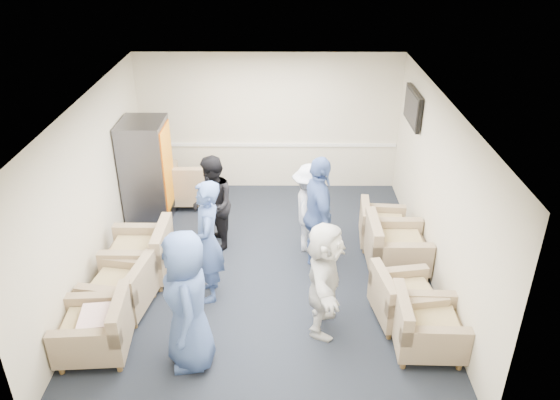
{
  "coord_description": "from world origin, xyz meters",
  "views": [
    {
      "loc": [
        0.26,
        -6.99,
        4.92
      ],
      "look_at": [
        0.22,
        0.2,
        1.14
      ],
      "focal_mm": 35.0,
      "sensor_mm": 36.0,
      "label": 1
    }
  ],
  "objects_px": {
    "armchair_right_far": "(380,228)",
    "person_mid_right": "(319,216)",
    "person_mid_left": "(207,242)",
    "person_front_left": "(187,301)",
    "armchair_left_mid": "(123,290)",
    "armchair_left_far": "(143,256)",
    "person_back_right": "(309,208)",
    "person_front_right": "(324,278)",
    "armchair_left_near": "(99,330)",
    "vending_machine": "(147,172)",
    "armchair_right_midnear": "(402,300)",
    "person_back_left": "(213,204)",
    "armchair_corner": "(191,186)",
    "armchair_right_midfar": "(393,248)",
    "armchair_right_near": "(423,328)"
  },
  "relations": [
    {
      "from": "armchair_left_near",
      "to": "person_back_left",
      "type": "height_order",
      "value": "person_back_left"
    },
    {
      "from": "armchair_left_near",
      "to": "vending_machine",
      "type": "relative_size",
      "value": 0.49
    },
    {
      "from": "armchair_right_near",
      "to": "armchair_right_midfar",
      "type": "xyz_separation_m",
      "value": [
        -0.07,
        1.79,
        0.03
      ]
    },
    {
      "from": "armchair_left_far",
      "to": "person_front_left",
      "type": "xyz_separation_m",
      "value": [
        0.99,
        -1.78,
        0.55
      ]
    },
    {
      "from": "armchair_right_near",
      "to": "armchair_corner",
      "type": "height_order",
      "value": "armchair_corner"
    },
    {
      "from": "person_mid_left",
      "to": "person_front_right",
      "type": "distance_m",
      "value": 1.72
    },
    {
      "from": "armchair_left_mid",
      "to": "person_front_left",
      "type": "relative_size",
      "value": 0.52
    },
    {
      "from": "armchair_left_mid",
      "to": "armchair_right_far",
      "type": "bearing_deg",
      "value": 123.98
    },
    {
      "from": "armchair_right_midnear",
      "to": "person_mid_right",
      "type": "bearing_deg",
      "value": 32.44
    },
    {
      "from": "armchair_left_near",
      "to": "person_mid_left",
      "type": "distance_m",
      "value": 1.79
    },
    {
      "from": "person_mid_right",
      "to": "armchair_corner",
      "type": "bearing_deg",
      "value": 35.66
    },
    {
      "from": "armchair_left_mid",
      "to": "armchair_left_far",
      "type": "bearing_deg",
      "value": -177.15
    },
    {
      "from": "person_mid_left",
      "to": "person_back_left",
      "type": "distance_m",
      "value": 1.29
    },
    {
      "from": "armchair_right_midnear",
      "to": "person_mid_right",
      "type": "height_order",
      "value": "person_mid_right"
    },
    {
      "from": "person_back_right",
      "to": "armchair_left_near",
      "type": "bearing_deg",
      "value": 132.92
    },
    {
      "from": "armchair_left_far",
      "to": "person_back_right",
      "type": "distance_m",
      "value": 2.67
    },
    {
      "from": "armchair_left_mid",
      "to": "person_front_left",
      "type": "xyz_separation_m",
      "value": [
        1.08,
        -0.97,
        0.58
      ]
    },
    {
      "from": "person_back_right",
      "to": "armchair_right_midnear",
      "type": "bearing_deg",
      "value": -145.49
    },
    {
      "from": "armchair_right_midfar",
      "to": "person_mid_right",
      "type": "bearing_deg",
      "value": 91.22
    },
    {
      "from": "armchair_right_midfar",
      "to": "armchair_corner",
      "type": "distance_m",
      "value": 4.03
    },
    {
      "from": "armchair_left_near",
      "to": "person_back_right",
      "type": "height_order",
      "value": "person_back_right"
    },
    {
      "from": "armchair_left_near",
      "to": "person_mid_right",
      "type": "height_order",
      "value": "person_mid_right"
    },
    {
      "from": "armchair_left_mid",
      "to": "armchair_corner",
      "type": "distance_m",
      "value": 3.2
    },
    {
      "from": "armchair_right_far",
      "to": "armchair_right_near",
      "type": "bearing_deg",
      "value": -171.76
    },
    {
      "from": "person_back_right",
      "to": "person_front_right",
      "type": "xyz_separation_m",
      "value": [
        0.11,
        -1.95,
        0.04
      ]
    },
    {
      "from": "armchair_right_far",
      "to": "person_mid_right",
      "type": "xyz_separation_m",
      "value": [
        -1.09,
        -0.74,
        0.64
      ]
    },
    {
      "from": "armchair_left_far",
      "to": "person_mid_right",
      "type": "distance_m",
      "value": 2.71
    },
    {
      "from": "armchair_left_near",
      "to": "armchair_left_mid",
      "type": "xyz_separation_m",
      "value": [
        0.09,
        0.83,
        -0.01
      ]
    },
    {
      "from": "armchair_right_midfar",
      "to": "person_front_left",
      "type": "relative_size",
      "value": 0.5
    },
    {
      "from": "armchair_right_midnear",
      "to": "person_back_right",
      "type": "bearing_deg",
      "value": 24.2
    },
    {
      "from": "armchair_right_midnear",
      "to": "person_front_left",
      "type": "relative_size",
      "value": 0.51
    },
    {
      "from": "armchair_left_near",
      "to": "armchair_corner",
      "type": "relative_size",
      "value": 0.96
    },
    {
      "from": "person_front_right",
      "to": "person_back_left",
      "type": "bearing_deg",
      "value": 48.79
    },
    {
      "from": "armchair_corner",
      "to": "vending_machine",
      "type": "relative_size",
      "value": 0.51
    },
    {
      "from": "armchair_left_near",
      "to": "vending_machine",
      "type": "bearing_deg",
      "value": 177.41
    },
    {
      "from": "armchair_left_mid",
      "to": "armchair_corner",
      "type": "xyz_separation_m",
      "value": [
        0.47,
        3.17,
        0.04
      ]
    },
    {
      "from": "armchair_left_near",
      "to": "vending_machine",
      "type": "distance_m",
      "value": 3.44
    },
    {
      "from": "person_back_left",
      "to": "person_mid_right",
      "type": "height_order",
      "value": "person_mid_right"
    },
    {
      "from": "person_mid_left",
      "to": "person_mid_right",
      "type": "height_order",
      "value": "person_mid_right"
    },
    {
      "from": "person_mid_right",
      "to": "armchair_right_midfar",
      "type": "bearing_deg",
      "value": -99.27
    },
    {
      "from": "armchair_right_midnear",
      "to": "armchair_corner",
      "type": "distance_m",
      "value": 4.74
    },
    {
      "from": "person_back_left",
      "to": "armchair_right_far",
      "type": "bearing_deg",
      "value": 74.99
    },
    {
      "from": "person_mid_right",
      "to": "vending_machine",
      "type": "bearing_deg",
      "value": 51.07
    },
    {
      "from": "person_front_left",
      "to": "person_mid_right",
      "type": "relative_size",
      "value": 0.97
    },
    {
      "from": "armchair_left_far",
      "to": "person_front_left",
      "type": "distance_m",
      "value": 2.11
    },
    {
      "from": "armchair_right_near",
      "to": "armchair_right_midnear",
      "type": "xyz_separation_m",
      "value": [
        -0.16,
        0.56,
        -0.01
      ]
    },
    {
      "from": "armchair_right_midfar",
      "to": "person_front_left",
      "type": "bearing_deg",
      "value": 125.44
    },
    {
      "from": "armchair_left_mid",
      "to": "armchair_right_midnear",
      "type": "xyz_separation_m",
      "value": [
        3.8,
        -0.2,
        -0.0
      ]
    },
    {
      "from": "person_front_right",
      "to": "armchair_left_near",
      "type": "bearing_deg",
      "value": 108.48
    },
    {
      "from": "armchair_right_far",
      "to": "vending_machine",
      "type": "distance_m",
      "value": 4.11
    }
  ]
}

